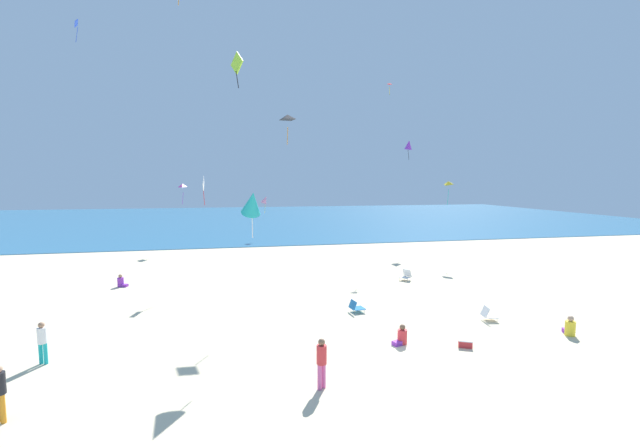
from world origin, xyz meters
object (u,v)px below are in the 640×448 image
kite_pink (265,200)px  kite_red (390,84)px  person_1 (42,340)px  person_2 (322,360)px  kite_blue (76,25)px  kite_white (204,184)px  kite_lime (237,64)px  kite_magenta (182,186)px  person_5 (570,328)px  beach_chair_near_camera (406,275)px  beach_chair_far_right (488,314)px  kite_black (287,117)px  kite_purple (409,145)px  cooler_box (465,343)px  kite_yellow (448,183)px  person_4 (121,282)px  kite_teal (252,203)px  beach_chair_mid_beach (356,307)px  person_3 (401,337)px

kite_pink → kite_red: 16.77m
person_1 → person_2: person_2 is taller
person_1 → kite_blue: (-2.83, 14.20, 14.63)m
kite_white → kite_lime: 9.97m
kite_white → kite_blue: size_ratio=1.20×
kite_magenta → person_5: bearing=-55.7°
beach_chair_near_camera → kite_blue: 25.15m
beach_chair_far_right → person_2: person_2 is taller
kite_black → kite_purple: bearing=48.3°
kite_lime → beach_chair_far_right: bearing=-3.1°
beach_chair_far_right → cooler_box: size_ratio=1.25×
cooler_box → kite_yellow: 18.08m
kite_magenta → person_4: bearing=-99.1°
person_4 → kite_magenta: kite_magenta is taller
kite_blue → kite_white: bearing=-28.6°
person_2 → kite_purple: kite_purple is taller
person_4 → kite_teal: (6.94, -10.30, 4.95)m
beach_chair_mid_beach → person_3: (0.54, -3.97, 0.01)m
cooler_box → kite_black: kite_black is taller
person_5 → kite_blue: 30.76m
kite_yellow → kite_blue: (-24.76, 0.41, 9.60)m
kite_magenta → kite_blue: 14.35m
person_3 → person_4: bearing=-63.3°
kite_lime → kite_red: kite_red is taller
person_2 → kite_red: 28.12m
person_2 → kite_white: size_ratio=0.89×
person_4 → kite_purple: kite_purple is taller
kite_pink → kite_lime: (-3.08, -27.02, 6.19)m
person_2 → kite_purple: bearing=115.9°
kite_red → kite_lime: bearing=-126.0°
beach_chair_near_camera → person_1: size_ratio=0.58×
beach_chair_near_camera → beach_chair_far_right: 7.71m
person_4 → kite_teal: size_ratio=0.40×
person_4 → kite_red: kite_red is taller
person_2 → kite_pink: (0.95, 31.94, 3.24)m
person_2 → kite_yellow: 22.40m
person_1 → person_3: 12.21m
kite_purple → kite_teal: kite_purple is taller
person_3 → kite_red: size_ratio=0.75×
cooler_box → kite_red: bearing=76.7°
beach_chair_mid_beach → kite_pink: (-2.09, 25.31, 3.84)m
person_4 → kite_lime: kite_lime is taller
cooler_box → kite_white: kite_white is taller
beach_chair_near_camera → kite_red: (2.77, 10.42, 13.72)m
kite_white → kite_blue: (-7.45, 4.07, 9.63)m
person_2 → kite_teal: kite_teal is taller
kite_lime → kite_blue: kite_blue is taller
beach_chair_mid_beach → kite_yellow: kite_yellow is taller
beach_chair_near_camera → kite_red: kite_red is taller
person_5 → kite_lime: 16.24m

